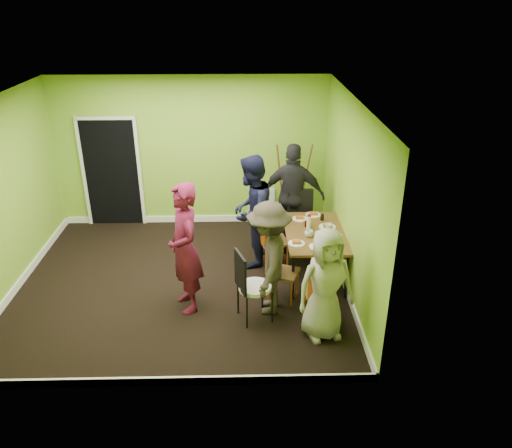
# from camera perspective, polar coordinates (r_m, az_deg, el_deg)

# --- Properties ---
(ground) EXTENTS (5.00, 5.00, 0.00)m
(ground) POSITION_cam_1_polar(r_m,az_deg,el_deg) (7.90, -8.33, -6.58)
(ground) COLOR black
(ground) RESTS_ON ground
(room_walls) EXTENTS (5.04, 4.54, 2.82)m
(room_walls) POSITION_cam_1_polar(r_m,az_deg,el_deg) (7.47, -8.95, 0.04)
(room_walls) COLOR #86BD30
(room_walls) RESTS_ON ground
(dining_table) EXTENTS (0.90, 1.50, 0.75)m
(dining_table) POSITION_cam_1_polar(r_m,az_deg,el_deg) (7.75, 6.72, -1.24)
(dining_table) COLOR black
(dining_table) RESTS_ON ground
(chair_left_far) EXTENTS (0.51, 0.51, 1.02)m
(chair_left_far) POSITION_cam_1_polar(r_m,az_deg,el_deg) (7.93, 1.47, -1.39)
(chair_left_far) COLOR #C35612
(chair_left_far) RESTS_ON ground
(chair_left_near) EXTENTS (0.51, 0.51, 0.95)m
(chair_left_near) POSITION_cam_1_polar(r_m,az_deg,el_deg) (7.18, 2.60, -4.84)
(chair_left_near) COLOR #C35612
(chair_left_near) RESTS_ON ground
(chair_back_end) EXTENTS (0.44, 0.52, 1.06)m
(chair_back_end) POSITION_cam_1_polar(r_m,az_deg,el_deg) (8.53, 5.04, 1.82)
(chair_back_end) COLOR #C35612
(chair_back_end) RESTS_ON ground
(chair_front_end) EXTENTS (0.40, 0.41, 0.97)m
(chair_front_end) POSITION_cam_1_polar(r_m,az_deg,el_deg) (6.71, 7.42, -7.35)
(chair_front_end) COLOR #C35612
(chair_front_end) RESTS_ON ground
(chair_bentwood) EXTENTS (0.52, 0.51, 1.04)m
(chair_bentwood) POSITION_cam_1_polar(r_m,az_deg,el_deg) (6.71, -0.72, -6.77)
(chair_bentwood) COLOR black
(chair_bentwood) RESTS_ON ground
(easel) EXTENTS (0.67, 0.63, 1.66)m
(easel) POSITION_cam_1_polar(r_m,az_deg,el_deg) (9.28, 4.22, 4.29)
(easel) COLOR brown
(easel) RESTS_ON ground
(plate_near_left) EXTENTS (0.24, 0.24, 0.01)m
(plate_near_left) POSITION_cam_1_polar(r_m,az_deg,el_deg) (8.13, 5.02, 0.61)
(plate_near_left) COLOR white
(plate_near_left) RESTS_ON dining_table
(plate_near_right) EXTENTS (0.25, 0.25, 0.01)m
(plate_near_right) POSITION_cam_1_polar(r_m,az_deg,el_deg) (7.34, 4.65, -2.21)
(plate_near_right) COLOR white
(plate_near_right) RESTS_ON dining_table
(plate_far_back) EXTENTS (0.25, 0.25, 0.01)m
(plate_far_back) POSITION_cam_1_polar(r_m,az_deg,el_deg) (8.29, 6.55, 1.05)
(plate_far_back) COLOR white
(plate_far_back) RESTS_ON dining_table
(plate_far_front) EXTENTS (0.26, 0.26, 0.01)m
(plate_far_front) POSITION_cam_1_polar(r_m,az_deg,el_deg) (7.28, 7.09, -2.60)
(plate_far_front) COLOR white
(plate_far_front) RESTS_ON dining_table
(plate_wall_back) EXTENTS (0.26, 0.26, 0.01)m
(plate_wall_back) POSITION_cam_1_polar(r_m,az_deg,el_deg) (7.89, 8.15, -0.34)
(plate_wall_back) COLOR white
(plate_wall_back) RESTS_ON dining_table
(plate_wall_front) EXTENTS (0.25, 0.25, 0.01)m
(plate_wall_front) POSITION_cam_1_polar(r_m,az_deg,el_deg) (7.65, 8.87, -1.24)
(plate_wall_front) COLOR white
(plate_wall_front) RESTS_ON dining_table
(thermos) EXTENTS (0.06, 0.06, 0.23)m
(thermos) POSITION_cam_1_polar(r_m,az_deg,el_deg) (7.74, 6.04, 0.13)
(thermos) COLOR white
(thermos) RESTS_ON dining_table
(blue_bottle) EXTENTS (0.07, 0.07, 0.22)m
(blue_bottle) POSITION_cam_1_polar(r_m,az_deg,el_deg) (7.38, 8.65, -1.38)
(blue_bottle) COLOR blue
(blue_bottle) RESTS_ON dining_table
(orange_bottle) EXTENTS (0.04, 0.04, 0.09)m
(orange_bottle) POSITION_cam_1_polar(r_m,az_deg,el_deg) (7.87, 5.56, 0.03)
(orange_bottle) COLOR #C35612
(orange_bottle) RESTS_ON dining_table
(glass_mid) EXTENTS (0.07, 0.07, 0.10)m
(glass_mid) POSITION_cam_1_polar(r_m,az_deg,el_deg) (7.85, 5.88, 0.02)
(glass_mid) COLOR black
(glass_mid) RESTS_ON dining_table
(glass_back) EXTENTS (0.06, 0.06, 0.11)m
(glass_back) POSITION_cam_1_polar(r_m,az_deg,el_deg) (8.11, 7.56, 0.78)
(glass_back) COLOR black
(glass_back) RESTS_ON dining_table
(glass_front) EXTENTS (0.06, 0.06, 0.10)m
(glass_front) POSITION_cam_1_polar(r_m,az_deg,el_deg) (7.33, 8.39, -2.06)
(glass_front) COLOR black
(glass_front) RESTS_ON dining_table
(cup_a) EXTENTS (0.13, 0.13, 0.10)m
(cup_a) POSITION_cam_1_polar(r_m,az_deg,el_deg) (7.55, 6.07, -1.09)
(cup_a) COLOR white
(cup_a) RESTS_ON dining_table
(cup_b) EXTENTS (0.11, 0.11, 0.10)m
(cup_b) POSITION_cam_1_polar(r_m,az_deg,el_deg) (7.80, 8.28, -0.32)
(cup_b) COLOR white
(cup_b) RESTS_ON dining_table
(person_standing) EXTENTS (0.67, 0.80, 1.88)m
(person_standing) POSITION_cam_1_polar(r_m,az_deg,el_deg) (6.86, -8.13, -2.80)
(person_standing) COLOR #5B0F2B
(person_standing) RESTS_ON ground
(person_left_far) EXTENTS (1.00, 1.10, 1.85)m
(person_left_far) POSITION_cam_1_polar(r_m,az_deg,el_deg) (7.93, -0.56, 1.39)
(person_left_far) COLOR black
(person_left_far) RESTS_ON ground
(person_left_near) EXTENTS (0.74, 1.13, 1.64)m
(person_left_near) POSITION_cam_1_polar(r_m,az_deg,el_deg) (6.79, 1.48, -3.98)
(person_left_near) COLOR #312A21
(person_left_near) RESTS_ON ground
(person_back_end) EXTENTS (1.14, 0.64, 1.84)m
(person_back_end) POSITION_cam_1_polar(r_m,az_deg,el_deg) (8.59, 4.28, 3.23)
(person_back_end) COLOR black
(person_back_end) RESTS_ON ground
(person_front_end) EXTENTS (0.85, 0.66, 1.53)m
(person_front_end) POSITION_cam_1_polar(r_m,az_deg,el_deg) (6.38, 7.95, -6.88)
(person_front_end) COLOR gray
(person_front_end) RESTS_ON ground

